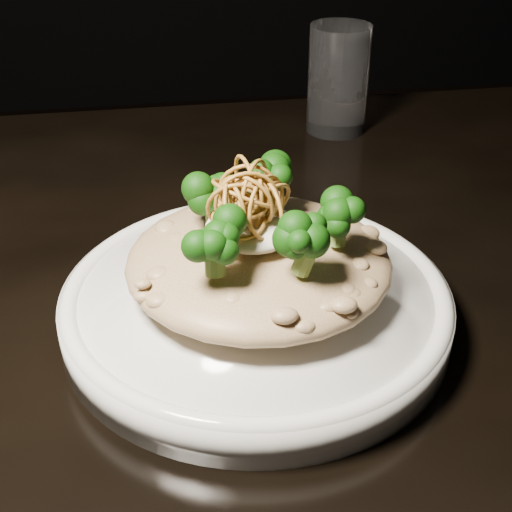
# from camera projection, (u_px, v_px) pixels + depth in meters

# --- Properties ---
(table) EXTENTS (1.10, 0.80, 0.75)m
(table) POSITION_uv_depth(u_px,v_px,m) (317.00, 365.00, 0.59)
(table) COLOR black
(table) RESTS_ON ground
(plate) EXTENTS (0.27, 0.27, 0.03)m
(plate) POSITION_uv_depth(u_px,v_px,m) (256.00, 306.00, 0.49)
(plate) COLOR silver
(plate) RESTS_ON table
(risotto) EXTENTS (0.18, 0.18, 0.04)m
(risotto) POSITION_uv_depth(u_px,v_px,m) (259.00, 261.00, 0.48)
(risotto) COLOR brown
(risotto) RESTS_ON plate
(broccoli) EXTENTS (0.11, 0.11, 0.04)m
(broccoli) POSITION_uv_depth(u_px,v_px,m) (260.00, 211.00, 0.46)
(broccoli) COLOR black
(broccoli) RESTS_ON risotto
(cheese) EXTENTS (0.06, 0.06, 0.02)m
(cheese) POSITION_uv_depth(u_px,v_px,m) (252.00, 228.00, 0.46)
(cheese) COLOR silver
(cheese) RESTS_ON risotto
(shallots) EXTENTS (0.05, 0.05, 0.03)m
(shallots) POSITION_uv_depth(u_px,v_px,m) (251.00, 194.00, 0.45)
(shallots) COLOR brown
(shallots) RESTS_ON cheese
(drinking_glass) EXTENTS (0.08, 0.08, 0.12)m
(drinking_glass) POSITION_uv_depth(u_px,v_px,m) (338.00, 79.00, 0.77)
(drinking_glass) COLOR white
(drinking_glass) RESTS_ON table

